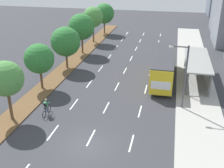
{
  "coord_description": "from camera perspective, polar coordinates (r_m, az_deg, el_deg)",
  "views": [
    {
      "loc": [
        6.09,
        -17.65,
        13.71
      ],
      "look_at": [
        -0.15,
        10.01,
        1.2
      ],
      "focal_mm": 44.22,
      "sensor_mm": 36.0,
      "label": 1
    }
  ],
  "objects": [
    {
      "name": "ground_plane",
      "position": [
        23.16,
        -5.22,
        -12.6
      ],
      "size": [
        140.0,
        140.0,
        0.0
      ],
      "primitive_type": "plane",
      "color": "#38383D"
    },
    {
      "name": "median_strip",
      "position": [
        42.55,
        -7.8,
        4.88
      ],
      "size": [
        2.6,
        52.0,
        0.12
      ],
      "primitive_type": "cube",
      "color": "brown",
      "rests_on": "ground"
    },
    {
      "name": "sidewalk_right",
      "position": [
        40.17,
        16.46,
        2.96
      ],
      "size": [
        4.5,
        52.0,
        0.15
      ],
      "primitive_type": "cube",
      "color": "#ADAAA3",
      "rests_on": "ground"
    },
    {
      "name": "lane_divider_left",
      "position": [
        38.97,
        -2.37,
        3.2
      ],
      "size": [
        0.14,
        46.09,
        0.01
      ],
      "color": "white",
      "rests_on": "ground"
    },
    {
      "name": "lane_divider_center",
      "position": [
        38.26,
        2.7,
        2.79
      ],
      "size": [
        0.14,
        46.09,
        0.01
      ],
      "color": "white",
      "rests_on": "ground"
    },
    {
      "name": "lane_divider_right",
      "position": [
        37.86,
        7.93,
        2.35
      ],
      "size": [
        0.14,
        46.09,
        0.01
      ],
      "color": "white",
      "rests_on": "ground"
    },
    {
      "name": "bus_shelter",
      "position": [
        35.65,
        17.52,
        3.27
      ],
      "size": [
        2.9,
        10.15,
        2.86
      ],
      "color": "gray",
      "rests_on": "sidewalk_right"
    },
    {
      "name": "bus",
      "position": [
        35.06,
        10.63,
        3.99
      ],
      "size": [
        2.54,
        11.29,
        3.37
      ],
      "color": "yellow",
      "rests_on": "ground"
    },
    {
      "name": "cyclist",
      "position": [
        27.62,
        -13.46,
        -4.8
      ],
      "size": [
        0.46,
        1.82,
        1.71
      ],
      "color": "black",
      "rests_on": "ground"
    },
    {
      "name": "median_tree_nearest",
      "position": [
        26.36,
        -21.12,
        1.01
      ],
      "size": [
        3.24,
        3.24,
        5.73
      ],
      "color": "brown",
      "rests_on": "median_strip"
    },
    {
      "name": "median_tree_second",
      "position": [
        32.38,
        -14.82,
        5.08
      ],
      "size": [
        3.42,
        3.42,
        5.35
      ],
      "color": "brown",
      "rests_on": "median_strip"
    },
    {
      "name": "median_tree_third",
      "position": [
        38.36,
        -9.59,
        8.62
      ],
      "size": [
        4.03,
        4.03,
        5.78
      ],
      "color": "brown",
      "rests_on": "median_strip"
    },
    {
      "name": "median_tree_fourth",
      "position": [
        44.73,
        -6.32,
        11.67
      ],
      "size": [
        4.14,
        4.14,
        6.37
      ],
      "color": "brown",
      "rests_on": "median_strip"
    },
    {
      "name": "median_tree_fifth",
      "position": [
        51.38,
        -3.96,
        13.62
      ],
      "size": [
        3.71,
        3.71,
        6.41
      ],
      "color": "brown",
      "rests_on": "median_strip"
    },
    {
      "name": "median_tree_farthest",
      "position": [
        58.14,
        -1.61,
        14.36
      ],
      "size": [
        4.05,
        4.05,
        6.08
      ],
      "color": "brown",
      "rests_on": "median_strip"
    },
    {
      "name": "streetlight",
      "position": [
        27.63,
        14.62,
        2.18
      ],
      "size": [
        1.91,
        0.24,
        6.5
      ],
      "color": "#4C4C51",
      "rests_on": "sidewalk_right"
    }
  ]
}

